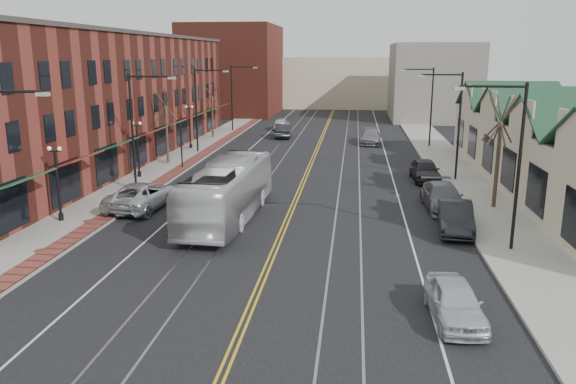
% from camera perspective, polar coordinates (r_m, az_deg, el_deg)
% --- Properties ---
extents(ground, '(160.00, 160.00, 0.00)m').
position_cam_1_polar(ground, '(23.34, -3.05, -9.88)').
color(ground, black).
rests_on(ground, ground).
extents(sidewalk_left, '(4.00, 120.00, 0.15)m').
position_cam_1_polar(sidewalk_left, '(44.94, -13.88, 1.43)').
color(sidewalk_left, gray).
rests_on(sidewalk_left, ground).
extents(sidewalk_right, '(4.00, 120.00, 0.15)m').
position_cam_1_polar(sidewalk_right, '(42.90, 17.71, 0.60)').
color(sidewalk_right, gray).
rests_on(sidewalk_right, ground).
extents(building_left, '(10.00, 50.00, 11.00)m').
position_cam_1_polar(building_left, '(53.31, -18.72, 8.89)').
color(building_left, maroon).
rests_on(building_left, ground).
extents(building_right, '(8.00, 36.00, 4.60)m').
position_cam_1_polar(building_right, '(44.04, 25.62, 3.18)').
color(building_right, '#BDAF91').
rests_on(building_right, ground).
extents(backdrop_left, '(14.00, 18.00, 14.00)m').
position_cam_1_polar(backdrop_left, '(93.21, -5.58, 12.23)').
color(backdrop_left, maroon).
rests_on(backdrop_left, ground).
extents(backdrop_mid, '(22.00, 14.00, 9.00)m').
position_cam_1_polar(backdrop_mid, '(106.24, 4.84, 11.08)').
color(backdrop_mid, '#BDAF91').
rests_on(backdrop_mid, ground).
extents(backdrop_right, '(12.00, 16.00, 11.00)m').
position_cam_1_polar(backdrop_right, '(86.88, 14.48, 10.78)').
color(backdrop_right, slate).
rests_on(backdrop_right, ground).
extents(streetlight_l_1, '(3.33, 0.25, 8.00)m').
position_cam_1_polar(streetlight_l_1, '(40.14, -15.00, 7.10)').
color(streetlight_l_1, black).
rests_on(streetlight_l_1, sidewalk_left).
extents(streetlight_l_2, '(3.33, 0.25, 8.00)m').
position_cam_1_polar(streetlight_l_2, '(55.25, -8.88, 9.09)').
color(streetlight_l_2, black).
rests_on(streetlight_l_2, sidewalk_left).
extents(streetlight_l_3, '(3.33, 0.25, 8.00)m').
position_cam_1_polar(streetlight_l_3, '(70.76, -5.38, 10.18)').
color(streetlight_l_3, black).
rests_on(streetlight_l_3, sidewalk_left).
extents(streetlight_r_0, '(3.33, 0.25, 8.00)m').
position_cam_1_polar(streetlight_r_0, '(28.36, 21.68, 4.00)').
color(streetlight_r_0, black).
rests_on(streetlight_r_0, sidewalk_right).
extents(streetlight_r_1, '(3.33, 0.25, 8.00)m').
position_cam_1_polar(streetlight_r_1, '(43.89, 16.47, 7.53)').
color(streetlight_r_1, black).
rests_on(streetlight_r_1, sidewalk_right).
extents(streetlight_r_2, '(3.33, 0.25, 8.00)m').
position_cam_1_polar(streetlight_r_2, '(59.67, 13.98, 9.19)').
color(streetlight_r_2, black).
rests_on(streetlight_r_2, sidewalk_right).
extents(lamppost_l_1, '(0.84, 0.28, 4.27)m').
position_cam_1_polar(lamppost_l_1, '(34.19, -22.33, 0.63)').
color(lamppost_l_1, black).
rests_on(lamppost_l_1, sidewalk_left).
extents(lamppost_l_2, '(0.84, 0.28, 4.27)m').
position_cam_1_polar(lamppost_l_2, '(44.84, -15.00, 4.10)').
color(lamppost_l_2, black).
rests_on(lamppost_l_2, sidewalk_left).
extents(lamppost_l_3, '(0.84, 0.28, 4.27)m').
position_cam_1_polar(lamppost_l_3, '(57.93, -9.93, 6.45)').
color(lamppost_l_3, black).
rests_on(lamppost_l_3, sidewalk_left).
extents(tree_left_near, '(1.78, 1.37, 6.48)m').
position_cam_1_polar(tree_left_near, '(50.13, -12.26, 6.75)').
color(tree_left_near, '#382B21').
rests_on(tree_left_near, sidewalk_left).
extents(tree_left_far, '(1.66, 1.28, 6.02)m').
position_cam_1_polar(tree_left_far, '(65.40, -7.71, 8.29)').
color(tree_left_far, '#382B21').
rests_on(tree_left_far, sidewalk_left).
extents(tree_right_mid, '(1.90, 1.46, 6.93)m').
position_cam_1_polar(tree_right_mid, '(36.57, 20.61, 4.06)').
color(tree_right_mid, '#382B21').
rests_on(tree_right_mid, sidewalk_right).
extents(manhole_mid, '(0.60, 0.60, 0.02)m').
position_cam_1_polar(manhole_mid, '(29.78, -23.87, -5.46)').
color(manhole_mid, '#592D19').
rests_on(manhole_mid, sidewalk_left).
extents(manhole_far, '(0.60, 0.60, 0.02)m').
position_cam_1_polar(manhole_far, '(33.94, -19.65, -2.79)').
color(manhole_far, '#592D19').
rests_on(manhole_far, sidewalk_left).
extents(traffic_signal, '(0.18, 0.15, 3.80)m').
position_cam_1_polar(traffic_signal, '(47.80, -10.80, 5.08)').
color(traffic_signal, black).
rests_on(traffic_signal, sidewalk_left).
extents(transit_bus, '(3.35, 12.20, 3.37)m').
position_cam_1_polar(transit_bus, '(32.63, -6.12, 0.08)').
color(transit_bus, silver).
rests_on(transit_bus, ground).
extents(parked_suv, '(3.26, 6.26, 1.68)m').
position_cam_1_polar(parked_suv, '(36.09, -14.61, -0.34)').
color(parked_suv, '#B9BDC0').
rests_on(parked_suv, ground).
extents(parked_car_a, '(1.98, 4.36, 1.45)m').
position_cam_1_polar(parked_car_a, '(21.42, 16.58, -10.60)').
color(parked_car_a, silver).
rests_on(parked_car_a, ground).
extents(parked_car_b, '(2.17, 5.08, 1.63)m').
position_cam_1_polar(parked_car_b, '(31.70, 16.64, -2.47)').
color(parked_car_b, black).
rests_on(parked_car_b, ground).
extents(parked_car_c, '(2.49, 5.58, 1.59)m').
position_cam_1_polar(parked_car_c, '(36.03, 15.46, -0.50)').
color(parked_car_c, slate).
rests_on(parked_car_c, ground).
extents(parked_car_d, '(2.14, 4.90, 1.64)m').
position_cam_1_polar(parked_car_d, '(43.98, 13.75, 2.17)').
color(parked_car_d, black).
rests_on(parked_car_d, ground).
extents(distant_car_left, '(2.12, 4.95, 1.59)m').
position_cam_1_polar(distant_car_left, '(65.48, -0.50, 6.23)').
color(distant_car_left, black).
rests_on(distant_car_left, ground).
extents(distant_car_right, '(2.40, 5.44, 1.56)m').
position_cam_1_polar(distant_car_right, '(61.50, 8.42, 5.58)').
color(distant_car_right, slate).
rests_on(distant_car_right, ground).
extents(distant_car_far, '(1.83, 4.49, 1.53)m').
position_cam_1_polar(distant_car_far, '(72.72, -0.69, 6.96)').
color(distant_car_far, silver).
rests_on(distant_car_far, ground).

